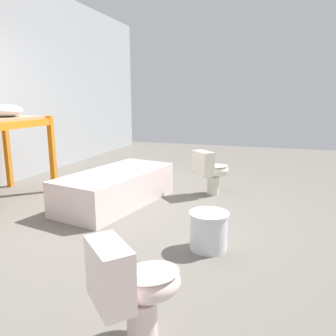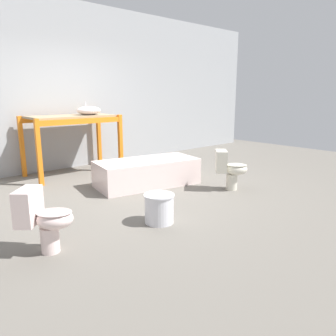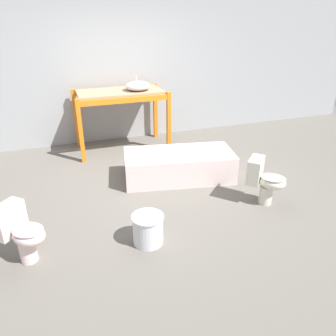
# 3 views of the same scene
# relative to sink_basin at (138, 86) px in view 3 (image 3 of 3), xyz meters

# --- Properties ---
(ground_plane) EXTENTS (12.00, 12.00, 0.00)m
(ground_plane) POSITION_rel_sink_basin_xyz_m (-0.16, -1.58, -1.16)
(ground_plane) COLOR #666059
(warehouse_wall_rear) EXTENTS (10.80, 0.08, 3.20)m
(warehouse_wall_rear) POSITION_rel_sink_basin_xyz_m (-0.16, 0.69, 0.44)
(warehouse_wall_rear) COLOR #9EA0A3
(warehouse_wall_rear) RESTS_ON ground_plane
(shelving_rack) EXTENTS (1.62, 0.87, 1.08)m
(shelving_rack) POSITION_rel_sink_basin_xyz_m (-0.31, 0.10, -0.26)
(shelving_rack) COLOR orange
(shelving_rack) RESTS_ON ground_plane
(sink_basin) EXTENTS (0.44, 0.41, 0.24)m
(sink_basin) POSITION_rel_sink_basin_xyz_m (0.00, 0.00, 0.00)
(sink_basin) COLOR silver
(sink_basin) RESTS_ON shelving_rack
(bathtub_main) EXTENTS (1.74, 1.04, 0.42)m
(bathtub_main) POSITION_rel_sink_basin_xyz_m (0.24, -1.42, -0.92)
(bathtub_main) COLOR silver
(bathtub_main) RESTS_ON ground_plane
(toilet_near) EXTENTS (0.56, 0.56, 0.62)m
(toilet_near) POSITION_rel_sink_basin_xyz_m (1.03, -2.47, -0.82)
(toilet_near) COLOR silver
(toilet_near) RESTS_ON ground_plane
(toilet_far) EXTENTS (0.56, 0.55, 0.62)m
(toilet_far) POSITION_rel_sink_basin_xyz_m (-1.92, -2.64, -0.82)
(toilet_far) COLOR silver
(toilet_far) RESTS_ON ground_plane
(bucket_white) EXTENTS (0.35, 0.35, 0.34)m
(bucket_white) POSITION_rel_sink_basin_xyz_m (-0.65, -2.78, -0.99)
(bucket_white) COLOR silver
(bucket_white) RESTS_ON ground_plane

